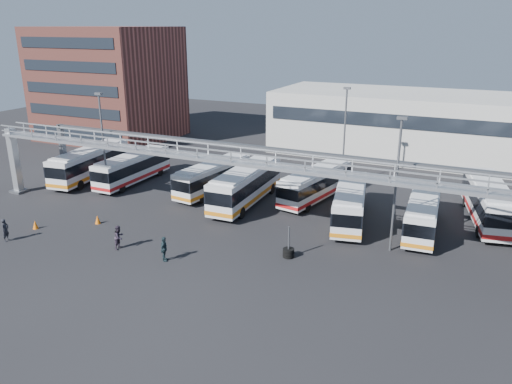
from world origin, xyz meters
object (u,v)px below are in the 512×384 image
at_px(bus_5, 316,183).
at_px(light_pole_mid, 397,178).
at_px(light_pole_left, 103,139).
at_px(tire_stack, 288,252).
at_px(pedestrian_d, 164,249).
at_px(bus_8, 488,201).
at_px(bus_0, 90,162).
at_px(bus_7, 423,212).
at_px(pedestrian_a, 5,230).
at_px(light_pole_back, 345,131).
at_px(bus_3, 213,176).
at_px(bus_6, 350,202).
at_px(bus_1, 133,167).
at_px(bus_4, 246,184).
at_px(cone_right, 35,225).
at_px(pedestrian_b, 119,237).
at_px(cone_left, 98,219).

bearing_deg(bus_5, light_pole_mid, -32.72).
height_order(light_pole_left, light_pole_mid, same).
height_order(light_pole_left, tire_stack, light_pole_left).
distance_m(bus_5, pedestrian_d, 18.10).
distance_m(bus_8, tire_stack, 18.91).
distance_m(bus_0, bus_7, 35.14).
bearing_deg(pedestrian_a, light_pole_mid, -82.25).
distance_m(light_pole_back, pedestrian_d, 25.03).
bearing_deg(bus_3, bus_5, 19.17).
bearing_deg(bus_6, bus_1, 165.65).
relative_size(light_pole_left, bus_4, 0.87).
relative_size(light_pole_left, cone_right, 14.04).
relative_size(light_pole_left, pedestrian_d, 5.47).
xyz_separation_m(light_pole_back, pedestrian_a, (-19.79, -26.08, -4.80)).
height_order(bus_8, pedestrian_d, bus_8).
distance_m(light_pole_left, light_pole_mid, 28.02).
relative_size(light_pole_back, bus_4, 0.87).
bearing_deg(bus_8, cone_right, -163.89).
height_order(light_pole_left, pedestrian_d, light_pole_left).
bearing_deg(cone_right, bus_5, 41.66).
distance_m(pedestrian_b, cone_right, 8.96).
bearing_deg(bus_7, light_pole_mid, -112.19).
bearing_deg(bus_0, bus_4, -6.51).
relative_size(light_pole_back, pedestrian_b, 5.49).
bearing_deg(bus_7, bus_6, 179.85).
bearing_deg(light_pole_left, pedestrian_b, -45.51).
distance_m(bus_7, pedestrian_a, 33.44).
height_order(light_pole_mid, bus_5, light_pole_mid).
bearing_deg(tire_stack, pedestrian_a, -162.38).
xyz_separation_m(bus_3, tire_stack, (12.41, -10.71, -1.31)).
height_order(bus_0, pedestrian_a, bus_0).
relative_size(bus_0, bus_5, 1.10).
distance_m(bus_3, tire_stack, 16.44).
distance_m(bus_4, tire_stack, 12.18).
relative_size(bus_4, cone_left, 15.57).
bearing_deg(light_pole_left, tire_stack, -13.97).
xyz_separation_m(bus_5, bus_7, (10.45, -3.69, -0.04)).
bearing_deg(bus_8, bus_3, 175.45).
bearing_deg(light_pole_mid, bus_0, 172.10).
bearing_deg(bus_1, bus_8, 5.81).
relative_size(light_pole_left, pedestrian_a, 5.50).
bearing_deg(cone_left, light_pole_left, 124.05).
bearing_deg(cone_right, pedestrian_a, -91.31).
bearing_deg(light_pole_back, bus_3, -141.77).
bearing_deg(bus_0, pedestrian_d, -41.84).
bearing_deg(bus_5, bus_1, -160.22).
bearing_deg(light_pole_mid, pedestrian_a, -158.26).
relative_size(light_pole_back, bus_3, 0.98).
bearing_deg(light_pole_left, light_pole_back, 34.99).
distance_m(light_pole_left, cone_left, 9.21).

